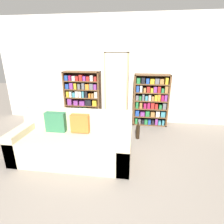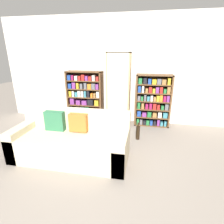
% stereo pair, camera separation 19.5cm
% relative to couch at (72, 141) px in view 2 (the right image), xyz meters
% --- Properties ---
extents(ground_plane, '(16.00, 16.00, 0.00)m').
position_rel_couch_xyz_m(ground_plane, '(0.54, -0.72, -0.30)').
color(ground_plane, gray).
extents(wall_back, '(6.39, 0.06, 2.70)m').
position_rel_couch_xyz_m(wall_back, '(0.54, 1.98, 1.05)').
color(wall_back, silver).
rests_on(wall_back, ground).
extents(couch, '(2.01, 0.85, 0.82)m').
position_rel_couch_xyz_m(couch, '(0.00, 0.00, 0.00)').
color(couch, beige).
rests_on(couch, ground).
extents(bookshelf_left, '(0.95, 0.32, 1.35)m').
position_rel_couch_xyz_m(bookshelf_left, '(-0.34, 1.78, 0.36)').
color(bookshelf_left, brown).
rests_on(bookshelf_left, ground).
extents(display_cabinet, '(0.57, 0.36, 1.82)m').
position_rel_couch_xyz_m(display_cabinet, '(0.57, 1.76, 0.61)').
color(display_cabinet, tan).
rests_on(display_cabinet, ground).
extents(bookshelf_right, '(0.87, 0.32, 1.30)m').
position_rel_couch_xyz_m(bookshelf_right, '(1.45, 1.78, 0.35)').
color(bookshelf_right, brown).
rests_on(bookshelf_right, ground).
extents(wine_bottle, '(0.08, 0.08, 0.38)m').
position_rel_couch_xyz_m(wine_bottle, '(1.14, 0.89, -0.14)').
color(wine_bottle, black).
rests_on(wine_bottle, ground).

